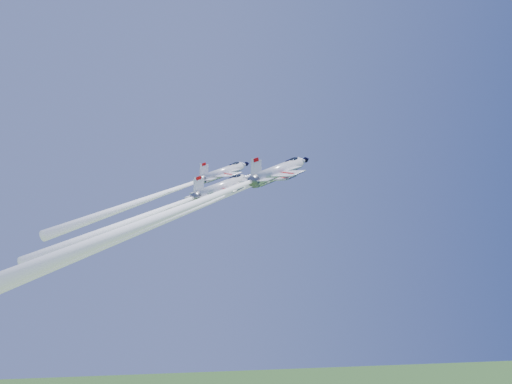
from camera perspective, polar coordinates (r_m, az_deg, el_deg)
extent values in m
cylinder|color=white|center=(110.37, 1.91, 1.66)|extent=(5.26, 5.77, 11.85)
cone|color=white|center=(115.91, 3.92, 2.47)|extent=(3.07, 3.12, 2.81)
cone|color=black|center=(117.22, 4.37, 2.64)|extent=(1.55, 1.57, 1.41)
cone|color=slate|center=(105.42, -0.14, 0.83)|extent=(2.82, 2.82, 1.80)
ellipsoid|color=black|center=(113.83, 3.18, 2.53)|extent=(3.01, 2.76, 1.95)
cube|color=black|center=(112.62, 2.74, 2.48)|extent=(0.98, 0.85, 0.67)
cube|color=white|center=(109.49, 1.57, 1.39)|extent=(8.97, 9.62, 2.10)
cube|color=white|center=(112.92, 2.10, 1.81)|extent=(3.16, 2.85, 1.28)
cube|color=white|center=(111.45, 3.11, 1.85)|extent=(3.16, 2.85, 1.28)
cube|color=white|center=(106.14, 0.18, 0.91)|extent=(4.81, 5.19, 1.11)
cube|color=white|center=(106.09, 0.13, 1.80)|extent=(2.50, 2.30, 3.60)
cube|color=#BD0B09|center=(106.11, 0.10, 2.53)|extent=(1.11, 0.97, 0.93)
cube|color=black|center=(110.53, 1.98, 1.20)|extent=(7.61, 6.20, 3.59)
sphere|color=white|center=(105.23, -0.22, 0.80)|extent=(1.07, 1.09, 0.91)
cone|color=white|center=(87.46, -10.61, -3.38)|extent=(14.22, 16.64, 49.37)
cylinder|color=white|center=(111.31, -3.39, 1.96)|extent=(4.93, 5.41, 11.10)
cone|color=white|center=(116.14, -1.28, 2.71)|extent=(2.87, 2.92, 2.63)
cone|color=black|center=(117.29, -0.82, 2.88)|extent=(1.45, 1.47, 1.32)
cone|color=slate|center=(107.01, -5.50, 1.21)|extent=(2.64, 2.65, 1.68)
ellipsoid|color=black|center=(114.33, -2.06, 2.77)|extent=(2.82, 2.59, 1.83)
cube|color=black|center=(113.27, -2.53, 2.73)|extent=(0.92, 0.80, 0.63)
cube|color=white|center=(110.54, -3.75, 1.71)|extent=(8.41, 9.01, 1.97)
cube|color=white|center=(113.65, -3.11, 2.10)|extent=(2.96, 2.67, 1.20)
cube|color=white|center=(112.12, -2.23, 2.14)|extent=(2.96, 2.67, 1.20)
cube|color=white|center=(107.64, -5.18, 1.27)|extent=(4.51, 4.87, 1.04)
cube|color=white|center=(107.61, -5.23, 2.10)|extent=(2.34, 2.15, 3.37)
cube|color=#BD0B09|center=(107.63, -5.25, 2.78)|extent=(1.04, 0.91, 0.87)
cube|color=black|center=(111.44, -3.31, 1.54)|extent=(7.13, 5.81, 3.36)
sphere|color=white|center=(106.85, -5.59, 1.18)|extent=(1.01, 1.02, 0.85)
cone|color=white|center=(96.15, -12.26, -1.21)|extent=(9.83, 11.37, 31.85)
cylinder|color=white|center=(103.67, 2.20, 2.12)|extent=(6.06, 6.65, 13.66)
cone|color=white|center=(110.12, 4.63, 3.08)|extent=(3.54, 3.60, 3.24)
cone|color=black|center=(111.64, 5.16, 3.29)|extent=(1.78, 1.81, 1.63)
cone|color=slate|center=(97.94, -0.32, 1.13)|extent=(3.25, 3.26, 2.07)
ellipsoid|color=black|center=(107.70, 3.74, 3.17)|extent=(3.47, 3.18, 2.25)
cube|color=black|center=(106.29, 3.20, 3.12)|extent=(1.13, 0.98, 0.77)
cube|color=white|center=(102.65, 1.78, 1.80)|extent=(10.35, 11.09, 2.42)
cube|color=white|center=(106.61, 2.42, 2.30)|extent=(3.64, 3.29, 1.48)
cube|color=white|center=(104.94, 3.67, 2.35)|extent=(3.64, 3.29, 1.48)
cube|color=white|center=(98.78, 0.07, 1.22)|extent=(5.55, 5.99, 1.28)
cube|color=white|center=(98.73, 0.01, 2.32)|extent=(2.88, 2.65, 4.15)
cube|color=#BD0B09|center=(98.77, -0.02, 3.23)|extent=(1.27, 1.12, 1.07)
cube|color=black|center=(103.85, 2.29, 1.56)|extent=(8.78, 7.15, 4.14)
sphere|color=white|center=(97.73, -0.43, 1.09)|extent=(1.24, 1.25, 1.05)
cone|color=white|center=(81.46, -10.69, -2.96)|extent=(13.63, 15.83, 45.48)
cylinder|color=white|center=(103.73, -3.55, 0.46)|extent=(5.48, 6.02, 12.36)
cone|color=white|center=(109.07, -1.04, 1.43)|extent=(3.20, 3.26, 2.93)
cone|color=black|center=(110.34, -0.49, 1.64)|extent=(1.61, 1.64, 1.47)
cone|color=slate|center=(99.02, -6.10, -0.51)|extent=(2.94, 2.95, 1.87)
ellipsoid|color=black|center=(107.04, -1.96, 1.47)|extent=(3.14, 2.88, 2.04)
cube|color=black|center=(105.87, -2.52, 1.41)|extent=(1.02, 0.89, 0.70)
cube|color=white|center=(102.90, -3.97, 0.15)|extent=(9.36, 10.03, 2.19)
cube|color=white|center=(106.33, -3.21, 0.67)|extent=(3.30, 2.97, 1.34)
cube|color=white|center=(104.62, -2.16, 0.69)|extent=(3.30, 2.97, 1.34)
cube|color=white|center=(99.71, -5.70, -0.42)|extent=(5.02, 5.42, 1.16)
cube|color=white|center=(99.63, -5.76, 0.56)|extent=(2.60, 2.40, 3.76)
cube|color=#BD0B09|center=(99.62, -5.79, 1.38)|extent=(1.15, 1.02, 0.97)
cube|color=black|center=(103.90, -3.45, -0.04)|extent=(7.94, 6.47, 3.74)
sphere|color=white|center=(98.85, -6.20, -0.55)|extent=(1.12, 1.13, 0.95)
cone|color=white|center=(88.66, -13.38, -3.30)|extent=(9.96, 11.46, 31.38)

